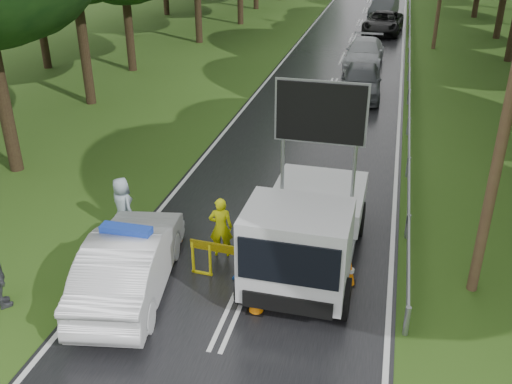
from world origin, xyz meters
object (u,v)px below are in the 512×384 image
(officer, at_px, (221,227))
(police_sedan, at_px, (130,262))
(queue_car_first, at_px, (361,81))
(queue_car_third, at_px, (383,22))
(barrier, at_px, (236,255))
(queue_car_fourth, at_px, (384,8))
(queue_car_second, at_px, (364,53))
(civilian, at_px, (248,251))
(work_truck, at_px, (307,229))

(officer, bearing_deg, police_sedan, 38.44)
(queue_car_first, xyz_separation_m, queue_car_third, (0.36, 15.59, -0.02))
(police_sedan, xyz_separation_m, queue_car_third, (4.34, 32.16, -0.03))
(barrier, height_order, queue_car_fourth, queue_car_fourth)
(queue_car_second, bearing_deg, queue_car_third, 87.29)
(barrier, distance_m, civilian, 0.29)
(barrier, bearing_deg, queue_car_first, 88.04)
(officer, xyz_separation_m, queue_car_fourth, (2.56, 36.25, -0.00))
(barrier, height_order, queue_car_third, queue_car_third)
(work_truck, xyz_separation_m, queue_car_third, (0.58, 30.42, -0.43))
(queue_car_second, bearing_deg, queue_car_first, -86.29)
(barrier, distance_m, officer, 1.21)
(work_truck, bearing_deg, civilian, -149.25)
(queue_car_first, bearing_deg, officer, -101.74)
(police_sedan, height_order, civilian, police_sedan)
(barrier, bearing_deg, police_sedan, -153.62)
(police_sedan, relative_size, officer, 3.00)
(police_sedan, xyz_separation_m, queue_car_second, (3.70, 22.57, -0.06))
(work_truck, height_order, queue_car_second, work_truck)
(officer, relative_size, queue_car_fourth, 0.33)
(barrier, bearing_deg, officer, 128.29)
(officer, distance_m, queue_car_second, 20.77)
(work_truck, relative_size, civilian, 3.40)
(queue_car_fourth, bearing_deg, queue_car_first, -83.40)
(work_truck, relative_size, barrier, 2.37)
(civilian, bearing_deg, police_sedan, -167.01)
(officer, distance_m, civilian, 1.29)
(queue_car_third, bearing_deg, barrier, -89.51)
(work_truck, height_order, queue_car_fourth, work_truck)
(officer, xyz_separation_m, civilian, (0.93, -0.90, -0.01))
(barrier, distance_m, queue_car_fourth, 37.29)
(civilian, relative_size, queue_car_fourth, 0.33)
(police_sedan, relative_size, civilian, 3.04)
(work_truck, relative_size, queue_car_third, 1.02)
(officer, height_order, civilian, officer)
(police_sedan, distance_m, civilian, 2.71)
(work_truck, distance_m, officer, 2.22)
(queue_car_second, relative_size, queue_car_fourth, 1.00)
(police_sedan, relative_size, queue_car_fourth, 0.99)
(police_sedan, bearing_deg, queue_car_second, -109.28)
(officer, relative_size, queue_car_second, 0.33)
(queue_car_second, bearing_deg, queue_car_fourth, 89.50)
(officer, bearing_deg, work_truck, 163.32)
(work_truck, height_order, civilian, work_truck)
(work_truck, xyz_separation_m, queue_car_fourth, (0.38, 36.42, -0.36))
(work_truck, distance_m, queue_car_second, 20.84)
(police_sedan, height_order, work_truck, work_truck)
(barrier, relative_size, civilian, 1.43)
(queue_car_fourth, bearing_deg, barrier, -85.87)
(queue_car_fourth, bearing_deg, queue_car_third, -81.04)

